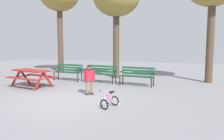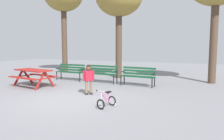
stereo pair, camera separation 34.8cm
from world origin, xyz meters
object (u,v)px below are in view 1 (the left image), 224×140
picnic_table (31,74)px  child_standing (89,77)px  park_bench_far_left (68,71)px  park_bench_left (101,72)px  park_bench_right (137,75)px  kids_bicycle (110,101)px

picnic_table → child_standing: size_ratio=1.77×
park_bench_far_left → park_bench_left: (1.90, -0.00, 0.00)m
park_bench_right → kids_bicycle: size_ratio=2.64×
park_bench_left → park_bench_right: 1.91m
park_bench_right → child_standing: 2.76m
picnic_table → park_bench_far_left: park_bench_far_left is taller
picnic_table → park_bench_left: size_ratio=1.24×
child_standing → kids_bicycle: child_standing is taller
park_bench_right → child_standing: size_ratio=1.44×
park_bench_far_left → kids_bicycle: park_bench_far_left is taller
park_bench_right → child_standing: (-1.16, -2.51, 0.16)m
park_bench_left → kids_bicycle: (2.11, -3.99, -0.31)m
kids_bicycle → park_bench_far_left: bearing=135.1°
picnic_table → kids_bicycle: size_ratio=3.25×
kids_bicycle → park_bench_right: bearing=93.2°
picnic_table → park_bench_left: (2.37, 2.24, -0.08)m
picnic_table → park_bench_right: size_ratio=1.23×
child_standing → kids_bicycle: 1.96m
park_bench_right → kids_bicycle: (0.21, -3.82, -0.31)m
park_bench_far_left → kids_bicycle: size_ratio=2.62×
child_standing → picnic_table: bearing=172.0°
park_bench_left → child_standing: (0.75, -2.68, 0.16)m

